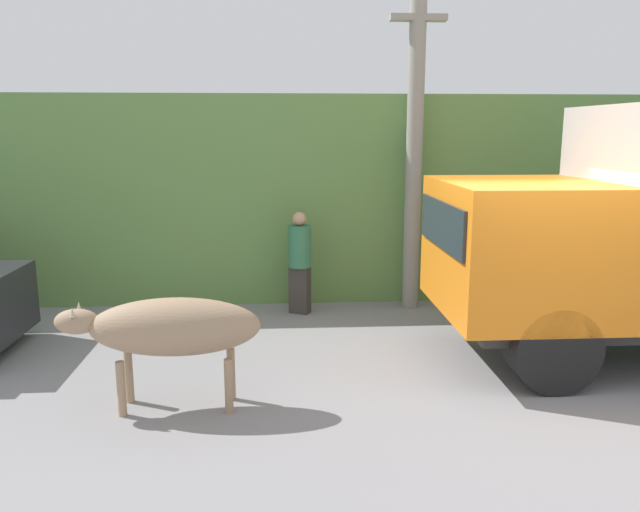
% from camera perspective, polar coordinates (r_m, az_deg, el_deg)
% --- Properties ---
extents(ground_plane, '(60.00, 60.00, 0.00)m').
position_cam_1_polar(ground_plane, '(7.91, 20.43, -11.41)').
color(ground_plane, gray).
extents(hillside_embankment, '(32.00, 5.42, 3.57)m').
position_cam_1_polar(hillside_embankment, '(13.67, 9.70, 6.27)').
color(hillside_embankment, '#608C47').
rests_on(hillside_embankment, ground_plane).
extents(building_backdrop, '(5.06, 2.70, 2.77)m').
position_cam_1_polar(building_backdrop, '(12.49, -15.83, 3.74)').
color(building_backdrop, '#B2BCAD').
rests_on(building_backdrop, ground_plane).
extents(brown_cow, '(2.16, 0.63, 1.23)m').
position_cam_1_polar(brown_cow, '(6.87, -13.48, -6.41)').
color(brown_cow, '#9E7F60').
rests_on(brown_cow, ground_plane).
extents(pedestrian_on_hill, '(0.50, 0.50, 1.69)m').
position_cam_1_polar(pedestrian_on_hill, '(10.18, -1.87, -0.24)').
color(pedestrian_on_hill, '#38332D').
rests_on(pedestrian_on_hill, ground_plane).
extents(utility_pole, '(0.90, 0.27, 5.35)m').
position_cam_1_polar(utility_pole, '(10.44, 8.63, 10.19)').
color(utility_pole, gray).
rests_on(utility_pole, ground_plane).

